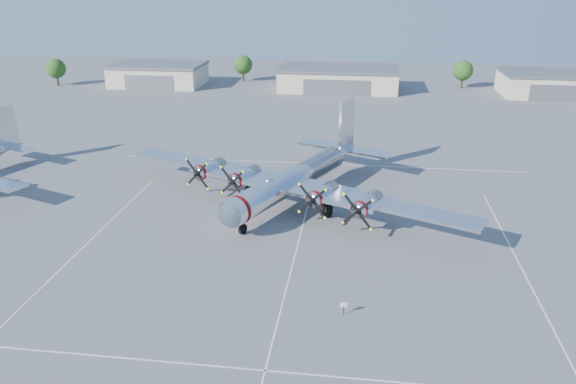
# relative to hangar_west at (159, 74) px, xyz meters

# --- Properties ---
(ground) EXTENTS (260.00, 260.00, 0.00)m
(ground) POSITION_rel_hangar_west_xyz_m (45.00, -81.96, -2.71)
(ground) COLOR #5A5A5D
(ground) RESTS_ON ground
(parking_lines) EXTENTS (60.00, 50.08, 0.01)m
(parking_lines) POSITION_rel_hangar_west_xyz_m (45.00, -83.71, -2.71)
(parking_lines) COLOR silver
(parking_lines) RESTS_ON ground
(hangar_west) EXTENTS (22.60, 14.60, 5.40)m
(hangar_west) POSITION_rel_hangar_west_xyz_m (0.00, 0.00, 0.00)
(hangar_west) COLOR beige
(hangar_west) RESTS_ON ground
(hangar_center) EXTENTS (28.60, 14.60, 5.40)m
(hangar_center) POSITION_rel_hangar_west_xyz_m (45.00, -0.00, -0.00)
(hangar_center) COLOR beige
(hangar_center) RESTS_ON ground
(hangar_east) EXTENTS (20.60, 14.60, 5.40)m
(hangar_east) POSITION_rel_hangar_west_xyz_m (93.00, 0.00, 0.00)
(hangar_east) COLOR beige
(hangar_east) RESTS_ON ground
(tree_far_west) EXTENTS (4.80, 4.80, 6.64)m
(tree_far_west) POSITION_rel_hangar_west_xyz_m (-25.00, -3.96, 1.51)
(tree_far_west) COLOR #382619
(tree_far_west) RESTS_ON ground
(tree_west) EXTENTS (4.80, 4.80, 6.64)m
(tree_west) POSITION_rel_hangar_west_xyz_m (20.00, 8.04, 1.51)
(tree_west) COLOR #382619
(tree_west) RESTS_ON ground
(tree_east) EXTENTS (4.80, 4.80, 6.64)m
(tree_east) POSITION_rel_hangar_west_xyz_m (75.00, 6.04, 1.51)
(tree_east) COLOR #382619
(tree_east) RESTS_ON ground
(main_bomber_b29) EXTENTS (55.78, 48.49, 10.33)m
(main_bomber_b29) POSITION_rel_hangar_west_xyz_m (43.32, -72.08, -2.71)
(main_bomber_b29) COLOR silver
(main_bomber_b29) RESTS_ON ground
(info_placard) EXTENTS (0.61, 0.15, 1.17)m
(info_placard) POSITION_rel_hangar_west_xyz_m (50.26, -96.14, -1.89)
(info_placard) COLOR black
(info_placard) RESTS_ON ground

